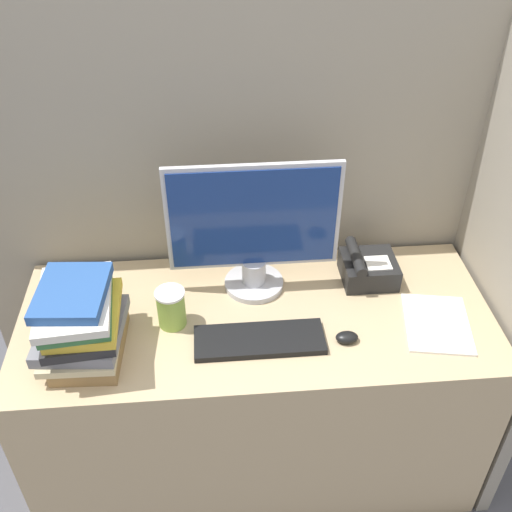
{
  "coord_description": "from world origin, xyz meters",
  "views": [
    {
      "loc": [
        -0.12,
        -1.05,
        2.02
      ],
      "look_at": [
        0.0,
        0.34,
        0.94
      ],
      "focal_mm": 42.0,
      "sensor_mm": 36.0,
      "label": 1
    }
  ],
  "objects_px": {
    "keyboard": "(260,340)",
    "coffee_cup": "(171,308)",
    "book_stack": "(81,321)",
    "desk_telephone": "(368,268)",
    "mouse": "(347,337)",
    "monitor": "(254,231)"
  },
  "relations": [
    {
      "from": "coffee_cup",
      "to": "book_stack",
      "type": "xyz_separation_m",
      "value": [
        -0.25,
        -0.1,
        0.06
      ]
    },
    {
      "from": "keyboard",
      "to": "book_stack",
      "type": "xyz_separation_m",
      "value": [
        -0.51,
        0.01,
        0.11
      ]
    },
    {
      "from": "book_stack",
      "to": "mouse",
      "type": "bearing_deg",
      "value": -1.86
    },
    {
      "from": "monitor",
      "to": "book_stack",
      "type": "distance_m",
      "value": 0.58
    },
    {
      "from": "keyboard",
      "to": "coffee_cup",
      "type": "relative_size",
      "value": 3.06
    },
    {
      "from": "coffee_cup",
      "to": "desk_telephone",
      "type": "relative_size",
      "value": 0.7
    },
    {
      "from": "keyboard",
      "to": "mouse",
      "type": "bearing_deg",
      "value": -3.67
    },
    {
      "from": "monitor",
      "to": "desk_telephone",
      "type": "xyz_separation_m",
      "value": [
        0.38,
        0.0,
        -0.17
      ]
    },
    {
      "from": "keyboard",
      "to": "coffee_cup",
      "type": "xyz_separation_m",
      "value": [
        -0.26,
        0.1,
        0.05
      ]
    },
    {
      "from": "desk_telephone",
      "to": "book_stack",
      "type": "bearing_deg",
      "value": -163.86
    },
    {
      "from": "monitor",
      "to": "coffee_cup",
      "type": "relative_size",
      "value": 4.26
    },
    {
      "from": "mouse",
      "to": "coffee_cup",
      "type": "relative_size",
      "value": 0.53
    },
    {
      "from": "book_stack",
      "to": "desk_telephone",
      "type": "distance_m",
      "value": 0.93
    },
    {
      "from": "mouse",
      "to": "book_stack",
      "type": "xyz_separation_m",
      "value": [
        -0.77,
        0.02,
        0.11
      ]
    },
    {
      "from": "keyboard",
      "to": "coffee_cup",
      "type": "height_order",
      "value": "coffee_cup"
    },
    {
      "from": "keyboard",
      "to": "book_stack",
      "type": "distance_m",
      "value": 0.52
    },
    {
      "from": "monitor",
      "to": "keyboard",
      "type": "relative_size",
      "value": 1.39
    },
    {
      "from": "mouse",
      "to": "coffee_cup",
      "type": "distance_m",
      "value": 0.54
    },
    {
      "from": "coffee_cup",
      "to": "keyboard",
      "type": "bearing_deg",
      "value": -21.86
    },
    {
      "from": "keyboard",
      "to": "mouse",
      "type": "distance_m",
      "value": 0.26
    },
    {
      "from": "mouse",
      "to": "coffee_cup",
      "type": "height_order",
      "value": "coffee_cup"
    },
    {
      "from": "monitor",
      "to": "book_stack",
      "type": "bearing_deg",
      "value": -153.32
    }
  ]
}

